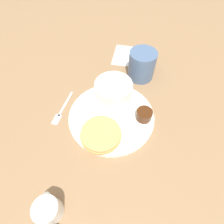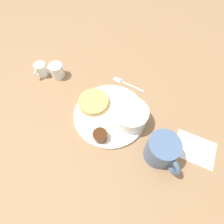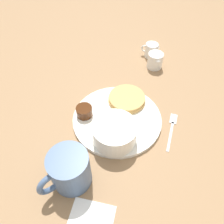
{
  "view_description": "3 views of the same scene",
  "coord_description": "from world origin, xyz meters",
  "px_view_note": "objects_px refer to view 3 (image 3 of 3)",
  "views": [
    {
      "loc": [
        -0.3,
        0.03,
        0.46
      ],
      "look_at": [
        -0.0,
        -0.0,
        0.03
      ],
      "focal_mm": 28.0,
      "sensor_mm": 36.0,
      "label": 1
    },
    {
      "loc": [
        0.05,
        -0.31,
        0.56
      ],
      "look_at": [
        0.01,
        -0.01,
        0.04
      ],
      "focal_mm": 28.0,
      "sensor_mm": 36.0,
      "label": 2
    },
    {
      "loc": [
        0.4,
        -0.04,
        0.52
      ],
      "look_at": [
        -0.0,
        -0.02,
        0.04
      ],
      "focal_mm": 35.0,
      "sensor_mm": 36.0,
      "label": 3
    }
  ],
  "objects_px": {
    "plate": "(117,119)",
    "creamer_pitcher_near": "(155,60)",
    "creamer_pitcher_far": "(151,50)",
    "bowl": "(115,132)",
    "coffee_mug": "(69,170)",
    "fork": "(172,127)"
  },
  "relations": [
    {
      "from": "creamer_pitcher_far",
      "to": "plate",
      "type": "bearing_deg",
      "value": -27.09
    },
    {
      "from": "bowl",
      "to": "fork",
      "type": "bearing_deg",
      "value": 101.56
    },
    {
      "from": "bowl",
      "to": "coffee_mug",
      "type": "relative_size",
      "value": 1.0
    },
    {
      "from": "plate",
      "to": "creamer_pitcher_near",
      "type": "xyz_separation_m",
      "value": [
        -0.24,
        0.16,
        0.02
      ]
    },
    {
      "from": "creamer_pitcher_far",
      "to": "fork",
      "type": "xyz_separation_m",
      "value": [
        0.35,
        -0.0,
        -0.03
      ]
    },
    {
      "from": "creamer_pitcher_far",
      "to": "fork",
      "type": "distance_m",
      "value": 0.35
    },
    {
      "from": "coffee_mug",
      "to": "fork",
      "type": "distance_m",
      "value": 0.32
    },
    {
      "from": "bowl",
      "to": "fork",
      "type": "xyz_separation_m",
      "value": [
        -0.04,
        0.17,
        -0.04
      ]
    },
    {
      "from": "coffee_mug",
      "to": "creamer_pitcher_far",
      "type": "bearing_deg",
      "value": 149.67
    },
    {
      "from": "bowl",
      "to": "coffee_mug",
      "type": "xyz_separation_m",
      "value": [
        0.1,
        -0.11,
        0.01
      ]
    },
    {
      "from": "coffee_mug",
      "to": "plate",
      "type": "bearing_deg",
      "value": 144.49
    },
    {
      "from": "bowl",
      "to": "creamer_pitcher_far",
      "type": "xyz_separation_m",
      "value": [
        -0.38,
        0.17,
        -0.02
      ]
    },
    {
      "from": "plate",
      "to": "fork",
      "type": "xyz_separation_m",
      "value": [
        0.04,
        0.16,
        -0.0
      ]
    },
    {
      "from": "coffee_mug",
      "to": "creamer_pitcher_far",
      "type": "distance_m",
      "value": 0.56
    },
    {
      "from": "bowl",
      "to": "creamer_pitcher_near",
      "type": "height_order",
      "value": "bowl"
    },
    {
      "from": "coffee_mug",
      "to": "creamer_pitcher_far",
      "type": "relative_size",
      "value": 1.76
    },
    {
      "from": "bowl",
      "to": "coffee_mug",
      "type": "bearing_deg",
      "value": -47.48
    },
    {
      "from": "plate",
      "to": "creamer_pitcher_far",
      "type": "bearing_deg",
      "value": 152.91
    },
    {
      "from": "coffee_mug",
      "to": "creamer_pitcher_far",
      "type": "xyz_separation_m",
      "value": [
        -0.49,
        0.28,
        -0.02
      ]
    },
    {
      "from": "plate",
      "to": "creamer_pitcher_near",
      "type": "relative_size",
      "value": 3.27
    },
    {
      "from": "fork",
      "to": "creamer_pitcher_far",
      "type": "bearing_deg",
      "value": 179.91
    },
    {
      "from": "plate",
      "to": "fork",
      "type": "bearing_deg",
      "value": 76.19
    }
  ]
}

